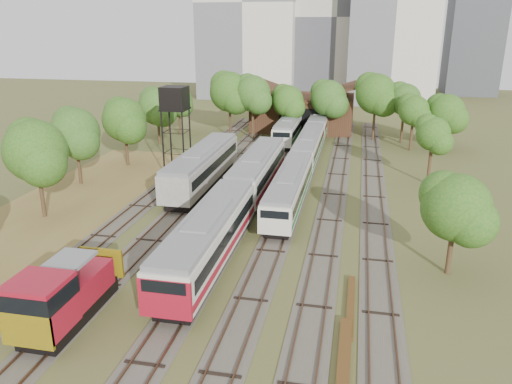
% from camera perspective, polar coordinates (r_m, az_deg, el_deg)
% --- Properties ---
extents(ground, '(240.00, 240.00, 0.00)m').
position_cam_1_polar(ground, '(30.13, -5.76, -14.88)').
color(ground, '#475123').
rests_on(ground, ground).
extents(dry_grass_patch, '(14.00, 60.00, 0.04)m').
position_cam_1_polar(dry_grass_patch, '(44.29, -25.43, -5.24)').
color(dry_grass_patch, brown).
rests_on(dry_grass_patch, ground).
extents(tracks, '(24.60, 80.00, 0.19)m').
position_cam_1_polar(tracks, '(52.31, 1.61, 0.21)').
color(tracks, '#4C473D').
rests_on(tracks, ground).
extents(railcar_red_set, '(3.14, 34.58, 3.89)m').
position_cam_1_polar(railcar_red_set, '(43.71, -2.13, -0.78)').
color(railcar_red_set, black).
rests_on(railcar_red_set, ground).
extents(railcar_green_set, '(2.73, 52.08, 3.37)m').
position_cam_1_polar(railcar_green_set, '(63.83, 6.04, 5.15)').
color(railcar_green_set, black).
rests_on(railcar_green_set, ground).
extents(railcar_rear, '(2.81, 16.08, 3.47)m').
position_cam_1_polar(railcar_rear, '(74.95, 3.85, 7.27)').
color(railcar_rear, black).
rests_on(railcar_rear, ground).
extents(shunter_locomotive, '(2.99, 8.10, 3.92)m').
position_cam_1_polar(shunter_locomotive, '(30.88, -21.56, -11.18)').
color(shunter_locomotive, black).
rests_on(shunter_locomotive, ground).
extents(old_grey_coach, '(3.24, 18.00, 4.02)m').
position_cam_1_polar(old_grey_coach, '(53.45, -6.12, 2.93)').
color(old_grey_coach, black).
rests_on(old_grey_coach, ground).
extents(water_tower, '(2.86, 2.86, 9.93)m').
position_cam_1_polar(water_tower, '(58.16, -9.28, 10.29)').
color(water_tower, black).
rests_on(water_tower, ground).
extents(rail_pile_near, '(0.65, 9.75, 0.33)m').
position_cam_1_polar(rail_pile_near, '(26.56, 9.92, -19.92)').
color(rail_pile_near, brown).
rests_on(rail_pile_near, ground).
extents(rail_pile_far, '(0.45, 7.25, 0.24)m').
position_cam_1_polar(rail_pile_far, '(32.10, 10.76, -12.61)').
color(rail_pile_far, brown).
rests_on(rail_pile_far, ground).
extents(maintenance_shed, '(16.45, 11.55, 7.58)m').
position_cam_1_polar(maintenance_shed, '(83.46, 5.43, 9.15)').
color(maintenance_shed, '#392214').
rests_on(maintenance_shed, ground).
extents(tree_band_left, '(7.88, 65.30, 8.85)m').
position_cam_1_polar(tree_band_left, '(55.18, -19.51, 6.05)').
color(tree_band_left, '#382616').
rests_on(tree_band_left, ground).
extents(tree_band_far, '(43.72, 10.08, 9.89)m').
position_cam_1_polar(tree_band_far, '(75.09, 6.43, 10.65)').
color(tree_band_far, '#382616').
rests_on(tree_band_far, ground).
extents(tree_band_right, '(5.20, 41.13, 7.57)m').
position_cam_1_polar(tree_band_right, '(51.60, 19.45, 4.87)').
color(tree_band_right, '#382616').
rests_on(tree_band_right, ground).
extents(tower_left, '(22.00, 16.00, 42.00)m').
position_cam_1_polar(tower_left, '(121.73, -0.69, 20.75)').
color(tower_left, beige).
rests_on(tower_left, ground).
extents(tower_centre, '(20.00, 18.00, 36.00)m').
position_cam_1_polar(tower_centre, '(124.01, 9.44, 19.09)').
color(tower_centre, '#B7B2A6').
rests_on(tower_centre, ground).
extents(tower_far_right, '(12.00, 12.00, 28.00)m').
position_cam_1_polar(tower_far_right, '(136.41, 23.65, 16.10)').
color(tower_far_right, '#3F4247').
rests_on(tower_far_right, ground).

